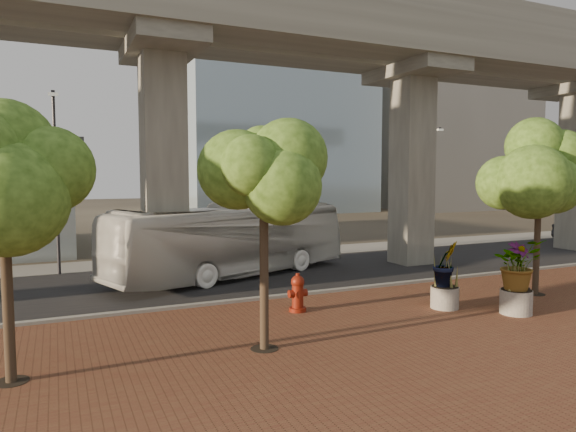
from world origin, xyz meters
name	(u,v)px	position (x,y,z in m)	size (l,w,h in m)	color
ground	(322,282)	(0.00, 0.00, 0.00)	(160.00, 160.00, 0.00)	#383229
brick_plaza	(463,337)	(0.00, -8.00, 0.03)	(70.00, 13.00, 0.06)	brown
asphalt_road	(301,273)	(0.00, 2.00, 0.02)	(90.00, 8.00, 0.04)	black
curb_strip	(348,290)	(0.00, -2.00, 0.08)	(70.00, 0.25, 0.16)	gray
far_sidewalk	(257,255)	(0.00, 7.50, 0.03)	(90.00, 3.00, 0.06)	gray
transit_viaduct	(301,108)	(0.00, 2.00, 7.29)	(72.00, 5.60, 12.40)	#98978A
midrise_block	(446,118)	(38.00, 36.00, 12.00)	(18.00, 16.00, 24.00)	gray
transit_bus	(232,241)	(-3.08, 2.45, 1.57)	(2.65, 11.29, 3.15)	silver
fire_hydrant	(298,293)	(-2.99, -3.92, 0.65)	(0.61, 0.55, 1.22)	maroon
planter_front	(517,268)	(3.09, -7.00, 1.49)	(2.15, 2.15, 2.36)	gray
planter_right	(518,268)	(3.76, -6.45, 1.36)	(2.00, 2.00, 2.14)	#AEAB9D
planter_left	(445,267)	(1.54, -5.53, 1.40)	(2.01, 2.01, 2.21)	#B0A99F
street_tree_far_west	(2,176)	(-10.87, -6.46, 4.38)	(3.60, 3.60, 5.98)	#443526
street_tree_near_west	(264,176)	(-5.27, -6.76, 4.37)	(2.99, 2.99, 5.70)	#443526
street_tree_near_east	(540,168)	(5.89, -5.38, 4.65)	(4.35, 4.35, 6.58)	#443526
streetlamp_west	(56,171)	(-9.85, 5.93, 4.57)	(0.39, 1.13, 7.82)	#313136
streetlamp_east	(430,178)	(10.88, 6.47, 4.18)	(0.35, 1.04, 7.15)	#2E2D33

